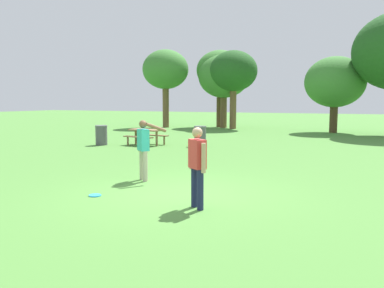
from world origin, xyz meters
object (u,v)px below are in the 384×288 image
person_thrower (144,145)px  trash_can_further_along (200,136)px  tree_far_right (224,77)px  tree_slender_mid (233,72)px  trash_can_beside_table (101,135)px  tree_back_left (335,82)px  picnic_table_near (146,134)px  frisbee (95,195)px  person_catcher (197,162)px  tree_tall_left (165,70)px  tree_broad_center (220,71)px

person_thrower → trash_can_further_along: bearing=101.9°
tree_far_right → tree_slender_mid: bearing=-40.8°
trash_can_beside_table → tree_back_left: tree_back_left is taller
tree_slender_mid → picnic_table_near: bearing=-92.3°
trash_can_further_along → tree_slender_mid: bearing=100.3°
trash_can_further_along → frisbee: bearing=-81.1°
person_catcher → tree_tall_left: size_ratio=0.27×
tree_far_right → tree_back_left: 8.56m
person_catcher → tree_far_right: (-7.30, 22.50, 3.09)m
person_thrower → frisbee: person_thrower is taller
frisbee → tree_far_right: bearing=102.0°
trash_can_further_along → tree_far_right: 13.38m
trash_can_beside_table → tree_back_left: bearing=51.7°
tree_tall_left → picnic_table_near: bearing=-66.8°
frisbee → tree_tall_left: (-9.12, 20.95, 4.54)m
person_thrower → tree_far_right: (-4.89, 20.52, 3.07)m
tree_tall_left → tree_slender_mid: tree_tall_left is taller
tree_tall_left → tree_slender_mid: 5.48m
trash_can_further_along → person_catcher: bearing=-67.7°
trash_can_further_along → tree_tall_left: size_ratio=0.16×
tree_tall_left → tree_far_right: 4.65m
person_catcher → tree_back_left: tree_back_left is taller
tree_tall_left → person_catcher: bearing=-60.9°
tree_back_left → trash_can_beside_table: bearing=-128.3°
tree_tall_left → tree_broad_center: 4.39m
tree_slender_mid → person_thrower: bearing=-79.0°
trash_can_beside_table → tree_slender_mid: tree_slender_mid is taller
trash_can_beside_table → trash_can_further_along: same height
tree_broad_center → trash_can_beside_table: bearing=-93.3°
person_catcher → tree_broad_center: 24.72m
picnic_table_near → frisbee: bearing=-66.1°
person_catcher → trash_can_further_along: person_catcher is taller
tree_slender_mid → tree_tall_left: bearing=-173.6°
frisbee → tree_slender_mid: 22.28m
person_catcher → tree_back_left: 21.06m
trash_can_beside_table → tree_far_right: (1.40, 13.98, 3.55)m
frisbee → trash_can_further_along: 10.13m
picnic_table_near → person_thrower: bearing=-59.9°
frisbee → tree_tall_left: tree_tall_left is taller
frisbee → tree_slender_mid: tree_slender_mid is taller
trash_can_beside_table → tree_slender_mid: bearing=79.2°
tree_broad_center → tree_slender_mid: bearing=-44.0°
picnic_table_near → tree_tall_left: (-4.96, 11.57, 3.99)m
person_catcher → tree_back_left: size_ratio=0.32×
picnic_table_near → tree_back_left: 14.17m
frisbee → trash_can_beside_table: bearing=125.9°
frisbee → picnic_table_near: bearing=113.9°
frisbee → tree_back_left: bearing=80.2°
picnic_table_near → tree_tall_left: size_ratio=0.31×
tree_back_left → tree_far_right: bearing=169.1°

